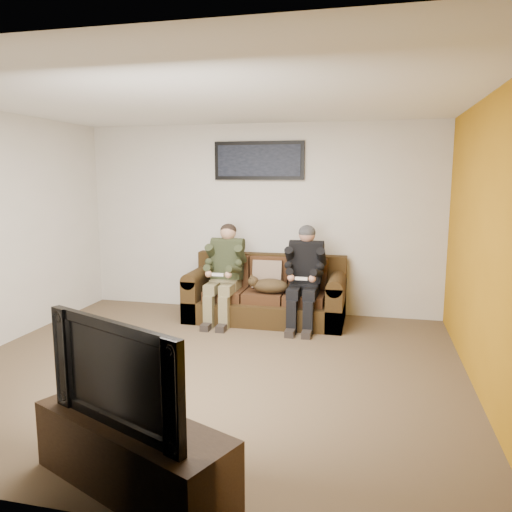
% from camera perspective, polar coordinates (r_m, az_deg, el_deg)
% --- Properties ---
extents(floor, '(5.00, 5.00, 0.00)m').
position_cam_1_polar(floor, '(5.14, -5.36, -12.56)').
color(floor, brown).
rests_on(floor, ground).
extents(ceiling, '(5.00, 5.00, 0.00)m').
position_cam_1_polar(ceiling, '(4.82, -5.85, 17.48)').
color(ceiling, silver).
rests_on(ceiling, ground).
extents(wall_back, '(5.00, 0.00, 5.00)m').
position_cam_1_polar(wall_back, '(6.97, 0.41, 4.25)').
color(wall_back, beige).
rests_on(wall_back, ground).
extents(wall_front, '(5.00, 0.00, 5.00)m').
position_cam_1_polar(wall_front, '(2.81, -20.61, -3.75)').
color(wall_front, beige).
rests_on(wall_front, ground).
extents(wall_right, '(0.00, 4.50, 4.50)m').
position_cam_1_polar(wall_right, '(4.65, 24.97, 0.91)').
color(wall_right, beige).
rests_on(wall_right, ground).
extents(accent_wall_right, '(0.00, 4.50, 4.50)m').
position_cam_1_polar(accent_wall_right, '(4.65, 24.85, 0.92)').
color(accent_wall_right, '#B67A12').
rests_on(accent_wall_right, ground).
extents(sofa, '(2.05, 0.89, 0.84)m').
position_cam_1_polar(sofa, '(6.67, 1.24, -4.54)').
color(sofa, '#34230F').
rests_on(sofa, ground).
extents(throw_pillow, '(0.39, 0.19, 0.39)m').
position_cam_1_polar(throw_pillow, '(6.65, 1.32, -2.11)').
color(throw_pillow, '#8A705A').
rests_on(throw_pillow, sofa).
extents(throw_blanket, '(0.42, 0.21, 0.07)m').
position_cam_1_polar(throw_blanket, '(6.97, -3.30, 0.42)').
color(throw_blanket, tan).
rests_on(throw_blanket, sofa).
extents(person_left, '(0.51, 0.87, 1.27)m').
position_cam_1_polar(person_left, '(6.56, -3.58, -1.33)').
color(person_left, olive).
rests_on(person_left, sofa).
extents(person_right, '(0.51, 0.86, 1.27)m').
position_cam_1_polar(person_right, '(6.34, 5.60, -1.69)').
color(person_right, black).
rests_on(person_right, sofa).
extents(cat, '(0.66, 0.26, 0.24)m').
position_cam_1_polar(cat, '(6.38, 1.48, -3.39)').
color(cat, '#4E3A1E').
rests_on(cat, sofa).
extents(framed_poster, '(1.25, 0.05, 0.52)m').
position_cam_1_polar(framed_poster, '(6.91, 0.33, 10.85)').
color(framed_poster, black).
rests_on(framed_poster, wall_back).
extents(tv_stand, '(1.46, 0.97, 0.44)m').
position_cam_1_polar(tv_stand, '(3.36, -13.92, -21.08)').
color(tv_stand, black).
rests_on(tv_stand, ground).
extents(television, '(1.09, 0.59, 0.65)m').
position_cam_1_polar(television, '(3.13, -14.31, -12.45)').
color(television, black).
rests_on(television, tv_stand).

